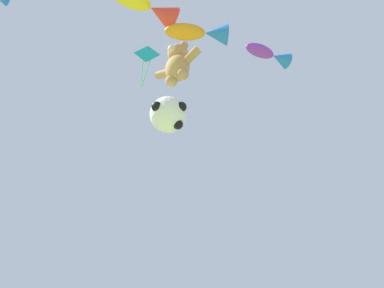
# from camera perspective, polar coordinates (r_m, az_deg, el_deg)

# --- Properties ---
(teddy_bear_kite) EXTENTS (1.65, 0.73, 1.68)m
(teddy_bear_kite) POSITION_cam_1_polar(r_m,az_deg,el_deg) (11.26, -2.23, 12.16)
(teddy_bear_kite) COLOR tan
(soccer_ball_kite) EXTENTS (1.12, 1.12, 1.03)m
(soccer_ball_kite) POSITION_cam_1_polar(r_m,az_deg,el_deg) (10.32, -3.61, 4.51)
(soccer_ball_kite) COLOR white
(fish_kite_violet) EXTENTS (1.09, 1.46, 0.49)m
(fish_kite_violet) POSITION_cam_1_polar(r_m,az_deg,el_deg) (11.68, 11.83, 13.18)
(fish_kite_violet) COLOR purple
(fish_kite_tangerine) EXTENTS (1.63, 1.53, 0.60)m
(fish_kite_tangerine) POSITION_cam_1_polar(r_m,az_deg,el_deg) (10.54, 1.31, 16.57)
(fish_kite_tangerine) COLOR orange
(fish_kite_goldfin) EXTENTS (1.34, 2.07, 0.70)m
(fish_kite_goldfin) POSITION_cam_1_polar(r_m,az_deg,el_deg) (10.63, -7.08, 20.26)
(fish_kite_goldfin) COLOR yellow
(diamond_kite) EXTENTS (0.80, 0.75, 2.87)m
(diamond_kite) POSITION_cam_1_polar(r_m,az_deg,el_deg) (15.51, -6.96, 12.94)
(diamond_kite) COLOR #19ADB2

